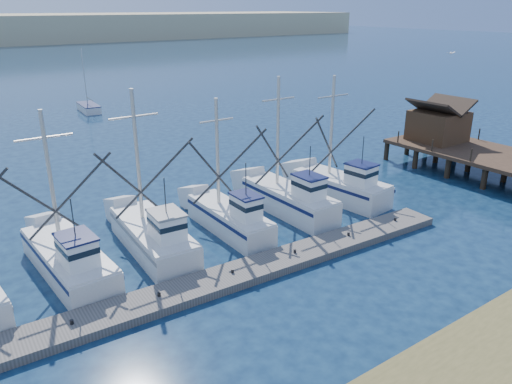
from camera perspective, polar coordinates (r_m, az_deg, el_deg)
ground at (r=25.29m, az=12.63°, el=-11.56°), size 500.00×500.00×0.00m
floating_dock at (r=25.12m, az=-6.69°, el=-10.81°), size 32.67×3.37×0.43m
timber_pier at (r=45.34m, az=23.58°, el=5.21°), size 7.00×20.00×8.00m
trawler_fleet at (r=28.87m, az=-11.18°, el=-4.98°), size 31.72×8.28×9.62m
sailboat_near at (r=70.74m, az=-18.57°, el=9.10°), size 2.37×5.55×8.10m
flying_gull at (r=43.97m, az=21.41°, el=14.57°), size 1.03×0.19×0.19m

